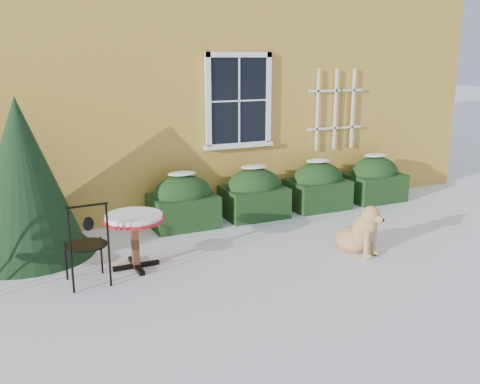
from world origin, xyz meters
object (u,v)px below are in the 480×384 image
evergreen_shrub (24,193)px  bistro_table (134,223)px  patio_chair_near (87,243)px  dog (360,233)px

evergreen_shrub → bistro_table: bearing=-42.4°
evergreen_shrub → bistro_table: (1.23, -1.13, -0.28)m
patio_chair_near → evergreen_shrub: bearing=-69.4°
patio_chair_near → dog: patio_chair_near is taller
bistro_table → dog: bistro_table is taller
patio_chair_near → dog: bearing=170.0°
evergreen_shrub → patio_chair_near: (0.58, -1.40, -0.36)m
bistro_table → evergreen_shrub: bearing=137.6°
patio_chair_near → dog: (3.67, -0.52, -0.23)m
bistro_table → patio_chair_near: size_ratio=0.75×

